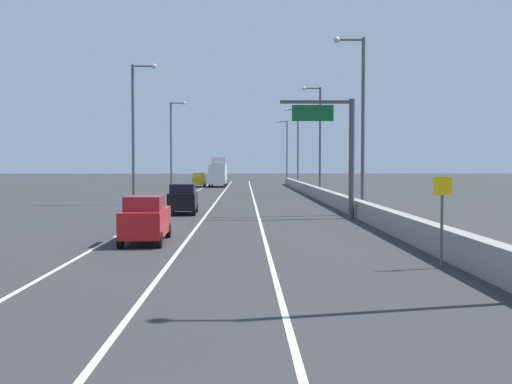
{
  "coord_description": "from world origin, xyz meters",
  "views": [
    {
      "loc": [
        0.58,
        -5.16,
        3.4
      ],
      "look_at": [
        1.36,
        35.97,
        1.54
      ],
      "focal_mm": 42.96,
      "sensor_mm": 36.0,
      "label": 1
    }
  ],
  "objects_px": {
    "overhead_sign_gantry": "(340,143)",
    "lamp_post_right_third": "(318,134)",
    "lamp_post_left_mid": "(136,125)",
    "box_truck": "(218,173)",
    "speed_advisory_sign": "(442,215)",
    "car_red_2": "(146,219)",
    "lamp_post_right_second": "(360,115)",
    "lamp_post_left_far": "(173,140)",
    "car_black_0": "(183,199)",
    "lamp_post_right_fifth": "(286,147)",
    "lamp_post_right_fourth": "(296,143)",
    "car_yellow_1": "(199,180)"
  },
  "relations": [
    {
      "from": "lamp_post_left_mid",
      "to": "car_yellow_1",
      "type": "distance_m",
      "value": 42.59
    },
    {
      "from": "speed_advisory_sign",
      "to": "box_truck",
      "type": "relative_size",
      "value": 0.36
    },
    {
      "from": "lamp_post_right_second",
      "to": "lamp_post_right_third",
      "type": "relative_size",
      "value": 1.0
    },
    {
      "from": "lamp_post_right_third",
      "to": "lamp_post_right_fourth",
      "type": "distance_m",
      "value": 25.93
    },
    {
      "from": "overhead_sign_gantry",
      "to": "lamp_post_left_mid",
      "type": "relative_size",
      "value": 0.63
    },
    {
      "from": "overhead_sign_gantry",
      "to": "lamp_post_right_third",
      "type": "bearing_deg",
      "value": 85.88
    },
    {
      "from": "lamp_post_right_third",
      "to": "car_red_2",
      "type": "distance_m",
      "value": 42.6
    },
    {
      "from": "car_black_0",
      "to": "car_yellow_1",
      "type": "height_order",
      "value": "car_yellow_1"
    },
    {
      "from": "speed_advisory_sign",
      "to": "lamp_post_right_fourth",
      "type": "height_order",
      "value": "lamp_post_right_fourth"
    },
    {
      "from": "lamp_post_right_second",
      "to": "lamp_post_left_far",
      "type": "relative_size",
      "value": 1.0
    },
    {
      "from": "lamp_post_right_second",
      "to": "lamp_post_right_fourth",
      "type": "height_order",
      "value": "same"
    },
    {
      "from": "lamp_post_left_far",
      "to": "car_yellow_1",
      "type": "distance_m",
      "value": 12.7
    },
    {
      "from": "lamp_post_right_fifth",
      "to": "car_black_0",
      "type": "height_order",
      "value": "lamp_post_right_fifth"
    },
    {
      "from": "lamp_post_left_far",
      "to": "box_truck",
      "type": "relative_size",
      "value": 1.45
    },
    {
      "from": "overhead_sign_gantry",
      "to": "lamp_post_right_second",
      "type": "distance_m",
      "value": 3.74
    },
    {
      "from": "lamp_post_left_mid",
      "to": "car_red_2",
      "type": "relative_size",
      "value": 2.62
    },
    {
      "from": "speed_advisory_sign",
      "to": "lamp_post_right_fifth",
      "type": "height_order",
      "value": "lamp_post_right_fifth"
    },
    {
      "from": "lamp_post_right_second",
      "to": "lamp_post_right_third",
      "type": "height_order",
      "value": "same"
    },
    {
      "from": "overhead_sign_gantry",
      "to": "car_yellow_1",
      "type": "distance_m",
      "value": 57.6
    },
    {
      "from": "speed_advisory_sign",
      "to": "lamp_post_right_third",
      "type": "distance_m",
      "value": 47.45
    },
    {
      "from": "lamp_post_left_far",
      "to": "car_black_0",
      "type": "height_order",
      "value": "lamp_post_left_far"
    },
    {
      "from": "car_red_2",
      "to": "car_black_0",
      "type": "bearing_deg",
      "value": 89.76
    },
    {
      "from": "car_black_0",
      "to": "car_red_2",
      "type": "height_order",
      "value": "car_black_0"
    },
    {
      "from": "lamp_post_right_fourth",
      "to": "box_truck",
      "type": "xyz_separation_m",
      "value": [
        -11.9,
        0.36,
        -4.68
      ]
    },
    {
      "from": "lamp_post_right_fifth",
      "to": "box_truck",
      "type": "xyz_separation_m",
      "value": [
        -12.04,
        -25.57,
        -4.68
      ]
    },
    {
      "from": "car_red_2",
      "to": "overhead_sign_gantry",
      "type": "bearing_deg",
      "value": 48.92
    },
    {
      "from": "overhead_sign_gantry",
      "to": "speed_advisory_sign",
      "type": "bearing_deg",
      "value": -88.63
    },
    {
      "from": "lamp_post_right_second",
      "to": "lamp_post_right_fifth",
      "type": "xyz_separation_m",
      "value": [
        0.33,
        77.8,
        0.0
      ]
    },
    {
      "from": "car_black_0",
      "to": "box_truck",
      "type": "bearing_deg",
      "value": 89.75
    },
    {
      "from": "lamp_post_right_fifth",
      "to": "box_truck",
      "type": "height_order",
      "value": "lamp_post_right_fifth"
    },
    {
      "from": "car_yellow_1",
      "to": "car_red_2",
      "type": "xyz_separation_m",
      "value": [
        2.7,
        -67.79,
        -0.04
      ]
    },
    {
      "from": "lamp_post_left_mid",
      "to": "lamp_post_left_far",
      "type": "bearing_deg",
      "value": 90.96
    },
    {
      "from": "car_black_0",
      "to": "box_truck",
      "type": "distance_m",
      "value": 51.26
    },
    {
      "from": "speed_advisory_sign",
      "to": "lamp_post_right_third",
      "type": "height_order",
      "value": "lamp_post_right_third"
    },
    {
      "from": "lamp_post_right_fourth",
      "to": "car_black_0",
      "type": "distance_m",
      "value": 52.62
    },
    {
      "from": "lamp_post_right_fourth",
      "to": "lamp_post_left_far",
      "type": "bearing_deg",
      "value": -151.52
    },
    {
      "from": "overhead_sign_gantry",
      "to": "lamp_post_left_mid",
      "type": "xyz_separation_m",
      "value": [
        -15.19,
        13.84,
        1.99
      ]
    },
    {
      "from": "lamp_post_right_second",
      "to": "speed_advisory_sign",
      "type": "bearing_deg",
      "value": -93.46
    },
    {
      "from": "lamp_post_right_fourth",
      "to": "lamp_post_left_mid",
      "type": "xyz_separation_m",
      "value": [
        -17.1,
        -40.68,
        0.0
      ]
    },
    {
      "from": "speed_advisory_sign",
      "to": "car_red_2",
      "type": "distance_m",
      "value": 12.71
    },
    {
      "from": "lamp_post_right_fifth",
      "to": "car_red_2",
      "type": "bearing_deg",
      "value": -97.62
    },
    {
      "from": "lamp_post_left_mid",
      "to": "car_black_0",
      "type": "xyz_separation_m",
      "value": [
        4.98,
        -10.21,
        -5.69
      ]
    },
    {
      "from": "lamp_post_right_third",
      "to": "box_truck",
      "type": "relative_size",
      "value": 1.45
    },
    {
      "from": "overhead_sign_gantry",
      "to": "lamp_post_right_second",
      "type": "xyz_separation_m",
      "value": [
        1.72,
        2.65,
        1.99
      ]
    },
    {
      "from": "speed_advisory_sign",
      "to": "car_yellow_1",
      "type": "bearing_deg",
      "value": 100.2
    },
    {
      "from": "lamp_post_right_second",
      "to": "lamp_post_right_fifth",
      "type": "distance_m",
      "value": 77.8
    },
    {
      "from": "lamp_post_right_third",
      "to": "box_truck",
      "type": "xyz_separation_m",
      "value": [
        -12.05,
        26.29,
        -4.68
      ]
    },
    {
      "from": "lamp_post_left_mid",
      "to": "box_truck",
      "type": "bearing_deg",
      "value": 82.78
    },
    {
      "from": "lamp_post_right_fourth",
      "to": "lamp_post_right_fifth",
      "type": "height_order",
      "value": "same"
    },
    {
      "from": "car_black_0",
      "to": "lamp_post_right_fifth",
      "type": "bearing_deg",
      "value": 80.93
    }
  ]
}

